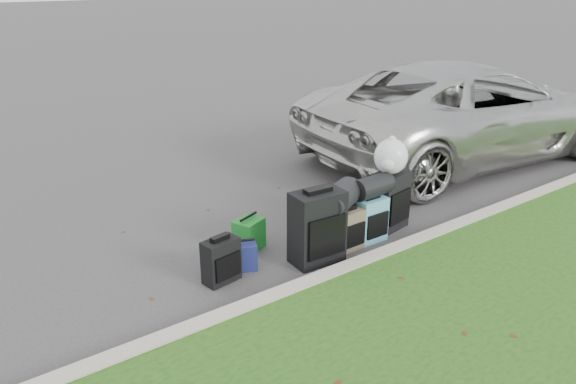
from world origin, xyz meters
TOP-DOWN VIEW (x-y plane):
  - ground at (0.00, 0.00)m, footprint 120.00×120.00m
  - curb at (0.00, -1.00)m, footprint 120.00×0.18m
  - suv at (4.13, 0.92)m, footprint 6.02×3.22m
  - suitcase_small_black at (-1.30, -0.29)m, footprint 0.40×0.26m
  - suitcase_large_black_left at (-0.24, -0.52)m, footprint 0.59×0.37m
  - suitcase_olive at (0.22, -0.51)m, footprint 0.36×0.23m
  - suitcase_teal at (0.58, -0.50)m, footprint 0.38×0.23m
  - suitcase_large_black_right at (1.01, -0.38)m, footprint 0.52×0.36m
  - tote_green at (-0.68, 0.16)m, footprint 0.39×0.35m
  - tote_navy at (-0.98, -0.19)m, footprint 0.34×0.31m
  - duffel_left at (0.11, -0.47)m, footprint 0.67×0.54m
  - duffel_right at (0.61, -0.47)m, footprint 0.46×0.27m
  - trash_bag at (0.99, -0.37)m, footprint 0.41×0.41m

SIDE VIEW (x-z plane):
  - ground at x=0.00m, z-range 0.00..0.00m
  - curb at x=0.00m, z-range 0.00..0.15m
  - tote_navy at x=-0.98m, z-range 0.00..0.29m
  - tote_green at x=-0.68m, z-range 0.00..0.36m
  - suitcase_small_black at x=-1.30m, z-range 0.00..0.47m
  - suitcase_olive at x=0.22m, z-range 0.00..0.49m
  - suitcase_teal at x=0.58m, z-range 0.00..0.53m
  - suitcase_large_black_right at x=1.01m, z-range 0.00..0.72m
  - suitcase_large_black_left at x=-0.24m, z-range 0.00..0.81m
  - duffel_left at x=0.11m, z-range 0.49..0.80m
  - duffel_right at x=0.61m, z-range 0.53..0.79m
  - suv at x=4.13m, z-range 0.00..1.61m
  - trash_bag at x=0.99m, z-range 0.72..1.14m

